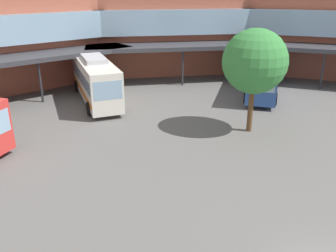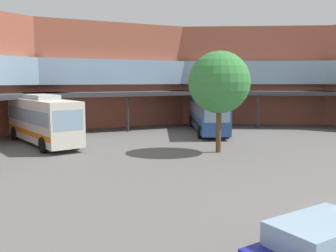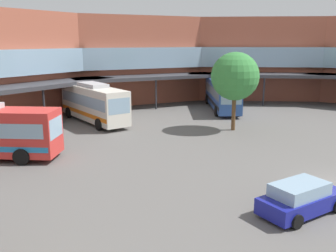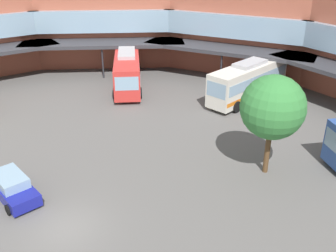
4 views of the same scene
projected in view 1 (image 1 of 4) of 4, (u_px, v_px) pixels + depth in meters
name	position (u px, v px, depth m)	size (l,w,h in m)	color
station_building	(130.00, 39.00, 28.11)	(74.07, 39.15, 10.92)	#AD5942
bus_0	(262.00, 72.00, 33.47)	(9.29, 10.69, 3.75)	#2D519E
bus_3	(95.00, 79.00, 30.63)	(3.24, 10.52, 3.89)	silver
plaza_tree	(255.00, 62.00, 23.23)	(4.25, 4.25, 6.98)	brown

